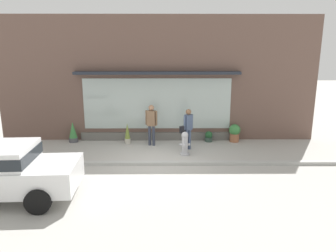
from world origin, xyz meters
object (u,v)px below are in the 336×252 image
(potted_plant_low_front, at_px, (73,132))
(potted_plant_near_hydrant, at_px, (209,137))
(fire_hydrant, at_px, (185,143))
(pedestrian_passerby, at_px, (151,122))
(pedestrian_with_handbag, at_px, (188,126))
(potted_plant_by_entrance, at_px, (234,132))
(potted_plant_window_left, at_px, (127,134))

(potted_plant_low_front, bearing_deg, potted_plant_near_hydrant, 0.13)
(potted_plant_low_front, bearing_deg, fire_hydrant, -20.66)
(pedestrian_passerby, height_order, potted_plant_near_hydrant, pedestrian_passerby)
(pedestrian_passerby, distance_m, potted_plant_near_hydrant, 2.70)
(fire_hydrant, bearing_deg, potted_plant_low_front, 159.34)
(pedestrian_with_handbag, height_order, potted_plant_near_hydrant, pedestrian_with_handbag)
(potted_plant_near_hydrant, bearing_deg, pedestrian_with_handbag, -131.69)
(potted_plant_by_entrance, relative_size, potted_plant_low_front, 0.88)
(potted_plant_window_left, bearing_deg, pedestrian_with_handbag, -18.70)
(potted_plant_by_entrance, distance_m, potted_plant_low_front, 7.14)
(potted_plant_by_entrance, relative_size, potted_plant_window_left, 0.86)
(fire_hydrant, height_order, potted_plant_near_hydrant, fire_hydrant)
(potted_plant_near_hydrant, bearing_deg, fire_hydrant, -122.66)
(pedestrian_with_handbag, relative_size, potted_plant_window_left, 1.84)
(pedestrian_with_handbag, xyz_separation_m, potted_plant_by_entrance, (2.15, 1.13, -0.55))
(pedestrian_with_handbag, distance_m, potted_plant_by_entrance, 2.49)
(potted_plant_by_entrance, bearing_deg, potted_plant_low_front, 179.96)
(pedestrian_passerby, relative_size, potted_plant_low_front, 1.95)
(pedestrian_passerby, bearing_deg, potted_plant_window_left, 0.48)
(fire_hydrant, relative_size, pedestrian_passerby, 0.53)
(potted_plant_near_hydrant, distance_m, potted_plant_window_left, 3.59)
(pedestrian_passerby, xyz_separation_m, potted_plant_low_front, (-3.49, 0.55, -0.61))
(pedestrian_with_handbag, xyz_separation_m, potted_plant_near_hydrant, (1.02, 1.14, -0.75))
(pedestrian_with_handbag, bearing_deg, potted_plant_near_hydrant, -165.28)
(fire_hydrant, relative_size, potted_plant_by_entrance, 1.18)
(potted_plant_low_front, bearing_deg, potted_plant_window_left, -6.24)
(potted_plant_near_hydrant, relative_size, potted_plant_low_front, 0.52)
(fire_hydrant, distance_m, potted_plant_low_front, 5.16)
(pedestrian_passerby, height_order, potted_plant_window_left, pedestrian_passerby)
(pedestrian_passerby, distance_m, potted_plant_window_left, 1.26)
(pedestrian_with_handbag, xyz_separation_m, pedestrian_passerby, (-1.49, 0.58, 0.07))
(potted_plant_near_hydrant, bearing_deg, pedestrian_passerby, -167.37)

